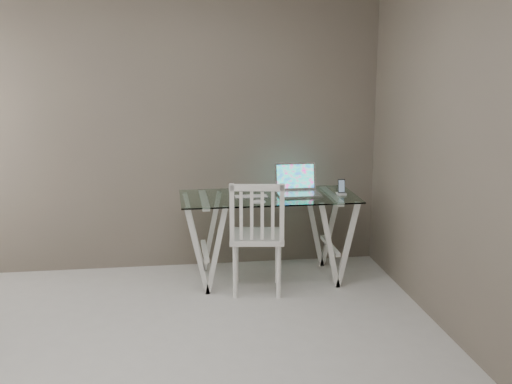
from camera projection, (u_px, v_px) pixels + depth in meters
room at (139, 97)px, 3.43m from camera, size 4.50×4.52×2.71m
desk at (268, 237)px, 5.54m from camera, size 1.50×0.70×0.75m
chair at (257, 232)px, 5.17m from camera, size 0.49×0.49×0.95m
laptop at (297, 186)px, 5.54m from camera, size 0.36×0.31×0.25m
keyboard at (251, 197)px, 5.42m from camera, size 0.29×0.13×0.01m
mouse at (259, 202)px, 5.16m from camera, size 0.12×0.07×0.04m
phone_dock at (342, 191)px, 5.50m from camera, size 0.07×0.07×0.13m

